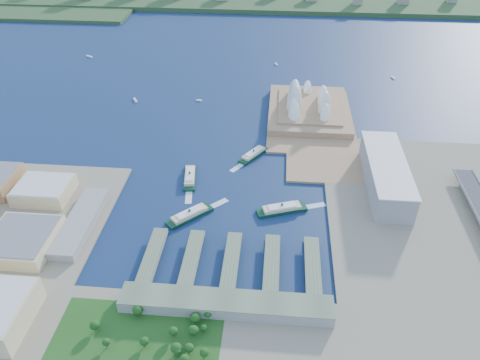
# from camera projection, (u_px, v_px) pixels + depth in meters

# --- Properties ---
(ground) EXTENTS (3000.00, 3000.00, 0.00)m
(ground) POSITION_uv_depth(u_px,v_px,m) (226.00, 219.00, 553.57)
(ground) COLOR #0F2147
(ground) RESTS_ON ground
(east_land) EXTENTS (240.00, 500.00, 3.00)m
(east_land) POSITION_uv_depth(u_px,v_px,m) (446.00, 261.00, 494.54)
(east_land) COLOR gray
(east_land) RESTS_ON ground
(peninsula) EXTENTS (135.00, 220.00, 3.00)m
(peninsula) POSITION_uv_depth(u_px,v_px,m) (310.00, 119.00, 756.83)
(peninsula) COLOR #977452
(peninsula) RESTS_ON ground
(far_shore) EXTENTS (2200.00, 260.00, 12.00)m
(far_shore) POSITION_uv_depth(u_px,v_px,m) (264.00, 0.00, 1348.89)
(far_shore) COLOR #2D4926
(far_shore) RESTS_ON ground
(opera_house) EXTENTS (134.00, 180.00, 58.00)m
(opera_house) POSITION_uv_depth(u_px,v_px,m) (310.00, 96.00, 755.78)
(opera_house) COLOR white
(opera_house) RESTS_ON peninsula
(toaster_building) EXTENTS (45.00, 155.00, 35.00)m
(toaster_building) POSITION_uv_depth(u_px,v_px,m) (386.00, 175.00, 592.85)
(toaster_building) COLOR gray
(toaster_building) RESTS_ON east_land
(ferry_wharves) EXTENTS (184.00, 90.00, 9.30)m
(ferry_wharves) POSITION_uv_depth(u_px,v_px,m) (232.00, 262.00, 488.76)
(ferry_wharves) COLOR #57664D
(ferry_wharves) RESTS_ON ground
(terminal_building) EXTENTS (200.00, 28.00, 12.00)m
(terminal_building) POSITION_uv_depth(u_px,v_px,m) (226.00, 304.00, 437.28)
(terminal_building) COLOR gray
(terminal_building) RESTS_ON south_land
(park) EXTENTS (150.00, 110.00, 16.00)m
(park) POSITION_uv_depth(u_px,v_px,m) (131.00, 348.00, 396.74)
(park) COLOR #194714
(park) RESTS_ON south_land
(ferry_a) EXTENTS (22.51, 59.76, 11.02)m
(ferry_a) POSITION_uv_depth(u_px,v_px,m) (190.00, 175.00, 617.84)
(ferry_a) COLOR #0C3320
(ferry_a) RESTS_ON ground
(ferry_b) EXTENTS (41.67, 53.40, 10.35)m
(ferry_b) POSITION_uv_depth(u_px,v_px,m) (254.00, 153.00, 664.57)
(ferry_b) COLOR #0C3320
(ferry_b) RESTS_ON ground
(ferry_c) EXTENTS (53.92, 52.60, 11.35)m
(ferry_c) POSITION_uv_depth(u_px,v_px,m) (190.00, 213.00, 552.36)
(ferry_c) COLOR #0C3320
(ferry_c) RESTS_ON ground
(ferry_d) EXTENTS (62.79, 35.03, 11.55)m
(ferry_d) POSITION_uv_depth(u_px,v_px,m) (282.00, 207.00, 561.64)
(ferry_d) COLOR #0C3320
(ferry_d) RESTS_ON ground
(boat_a) EXTENTS (11.12, 15.84, 3.06)m
(boat_a) POSITION_uv_depth(u_px,v_px,m) (135.00, 100.00, 815.53)
(boat_a) COLOR white
(boat_a) RESTS_ON ground
(boat_b) EXTENTS (10.07, 4.01, 2.67)m
(boat_b) POSITION_uv_depth(u_px,v_px,m) (199.00, 100.00, 814.81)
(boat_b) COLOR white
(boat_b) RESTS_ON ground
(boat_c) EXTENTS (6.69, 13.63, 2.95)m
(boat_c) POSITION_uv_depth(u_px,v_px,m) (393.00, 77.00, 896.39)
(boat_c) COLOR white
(boat_c) RESTS_ON ground
(boat_d) EXTENTS (17.09, 12.92, 3.01)m
(boat_d) POSITION_uv_depth(u_px,v_px,m) (89.00, 56.00, 989.60)
(boat_d) COLOR white
(boat_d) RESTS_ON ground
(boat_e) EXTENTS (7.44, 12.56, 2.94)m
(boat_e) POSITION_uv_depth(u_px,v_px,m) (276.00, 64.00, 953.98)
(boat_e) COLOR white
(boat_e) RESTS_ON ground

